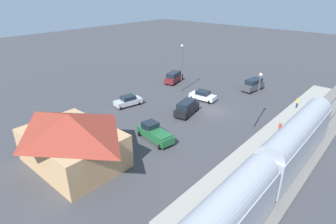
# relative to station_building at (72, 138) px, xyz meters

# --- Properties ---
(ground_plane) EXTENTS (200.00, 200.00, 0.00)m
(ground_plane) POSITION_rel_station_building_xyz_m (-4.00, -22.00, -3.08)
(ground_plane) COLOR #424247
(railway_track) EXTENTS (4.80, 70.00, 0.30)m
(railway_track) POSITION_rel_station_building_xyz_m (-18.00, -22.00, -2.98)
(railway_track) COLOR slate
(railway_track) RESTS_ON ground
(platform) EXTENTS (3.20, 46.00, 0.30)m
(platform) POSITION_rel_station_building_xyz_m (-14.00, -22.00, -2.93)
(platform) COLOR #A8A399
(platform) RESTS_ON ground
(station_building) EXTENTS (11.56, 8.36, 5.92)m
(station_building) POSITION_rel_station_building_xyz_m (0.00, 0.00, 0.00)
(station_building) COLOR tan
(station_building) RESTS_ON ground
(pedestrian_on_platform) EXTENTS (0.36, 0.36, 1.71)m
(pedestrian_on_platform) POSITION_rel_station_building_xyz_m (-14.71, -20.82, -1.80)
(pedestrian_on_platform) COLOR #23284C
(pedestrian_on_platform) RESTS_ON platform
(pedestrian_waiting_far) EXTENTS (0.36, 0.36, 1.71)m
(pedestrian_waiting_far) POSITION_rel_station_building_xyz_m (-13.54, -31.23, -1.80)
(pedestrian_waiting_far) COLOR #23284C
(pedestrian_waiting_far) RESTS_ON platform
(pickup_green) EXTENTS (5.65, 3.18, 2.14)m
(pickup_green) POSITION_rel_station_building_xyz_m (-3.20, -9.42, -2.05)
(pickup_green) COLOR #236638
(pickup_green) RESTS_ON ground
(sedan_white) EXTENTS (4.68, 2.66, 1.74)m
(sedan_white) POSITION_rel_station_building_xyz_m (-0.05, -24.70, -2.20)
(sedan_white) COLOR white
(sedan_white) RESTS_ON ground
(suv_maroon) EXTENTS (3.11, 5.23, 2.22)m
(suv_maroon) POSITION_rel_station_building_xyz_m (9.97, -28.95, -1.93)
(suv_maroon) COLOR maroon
(suv_maroon) RESTS_ON ground
(sedan_silver) EXTENTS (2.78, 4.79, 1.74)m
(sedan_silver) POSITION_rel_station_building_xyz_m (7.80, -14.69, -2.20)
(sedan_silver) COLOR silver
(sedan_silver) RESTS_ON ground
(suv_black) EXTENTS (2.85, 5.18, 2.22)m
(suv_black) POSITION_rel_station_building_xyz_m (-1.54, -18.22, -1.93)
(suv_black) COLOR black
(suv_black) RESTS_ON ground
(suv_charcoal) EXTENTS (2.56, 5.11, 2.22)m
(suv_charcoal) POSITION_rel_station_building_xyz_m (-4.29, -35.11, -1.93)
(suv_charcoal) COLOR #47494F
(suv_charcoal) RESTS_ON ground
(light_pole_near_platform) EXTENTS (0.44, 0.44, 7.84)m
(light_pole_near_platform) POSITION_rel_station_building_xyz_m (-11.20, -20.87, 1.85)
(light_pole_near_platform) COLOR #515156
(light_pole_near_platform) RESTS_ON ground
(light_pole_lot_center) EXTENTS (0.44, 0.44, 8.65)m
(light_pole_lot_center) POSITION_rel_station_building_xyz_m (5.70, -26.03, 2.28)
(light_pole_lot_center) COLOR #515156
(light_pole_lot_center) RESTS_ON ground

